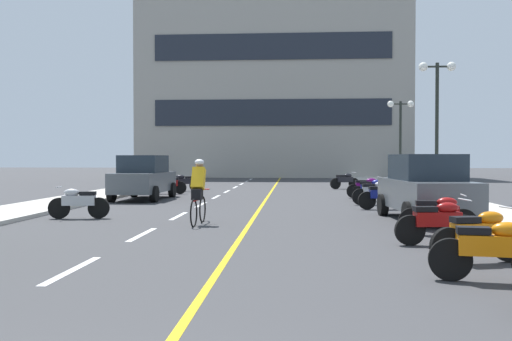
# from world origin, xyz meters

# --- Properties ---
(ground_plane) EXTENTS (140.00, 140.00, 0.00)m
(ground_plane) POSITION_xyz_m (0.00, 21.00, 0.00)
(ground_plane) COLOR #38383A
(curb_left) EXTENTS (2.40, 72.00, 0.12)m
(curb_left) POSITION_xyz_m (-7.20, 24.00, 0.06)
(curb_left) COLOR #B7B2A8
(curb_left) RESTS_ON ground
(curb_right) EXTENTS (2.40, 72.00, 0.12)m
(curb_right) POSITION_xyz_m (7.20, 24.00, 0.06)
(curb_right) COLOR #B7B2A8
(curb_right) RESTS_ON ground
(lane_dash_1) EXTENTS (0.14, 2.20, 0.01)m
(lane_dash_1) POSITION_xyz_m (-2.00, 6.00, 0.00)
(lane_dash_1) COLOR silver
(lane_dash_1) RESTS_ON ground
(lane_dash_2) EXTENTS (0.14, 2.20, 0.01)m
(lane_dash_2) POSITION_xyz_m (-2.00, 10.00, 0.00)
(lane_dash_2) COLOR silver
(lane_dash_2) RESTS_ON ground
(lane_dash_3) EXTENTS (0.14, 2.20, 0.01)m
(lane_dash_3) POSITION_xyz_m (-2.00, 14.00, 0.00)
(lane_dash_3) COLOR silver
(lane_dash_3) RESTS_ON ground
(lane_dash_4) EXTENTS (0.14, 2.20, 0.01)m
(lane_dash_4) POSITION_xyz_m (-2.00, 18.00, 0.00)
(lane_dash_4) COLOR silver
(lane_dash_4) RESTS_ON ground
(lane_dash_5) EXTENTS (0.14, 2.20, 0.01)m
(lane_dash_5) POSITION_xyz_m (-2.00, 22.00, 0.00)
(lane_dash_5) COLOR silver
(lane_dash_5) RESTS_ON ground
(lane_dash_6) EXTENTS (0.14, 2.20, 0.01)m
(lane_dash_6) POSITION_xyz_m (-2.00, 26.00, 0.00)
(lane_dash_6) COLOR silver
(lane_dash_6) RESTS_ON ground
(lane_dash_7) EXTENTS (0.14, 2.20, 0.01)m
(lane_dash_7) POSITION_xyz_m (-2.00, 30.00, 0.00)
(lane_dash_7) COLOR silver
(lane_dash_7) RESTS_ON ground
(lane_dash_8) EXTENTS (0.14, 2.20, 0.01)m
(lane_dash_8) POSITION_xyz_m (-2.00, 34.00, 0.00)
(lane_dash_8) COLOR silver
(lane_dash_8) RESTS_ON ground
(lane_dash_9) EXTENTS (0.14, 2.20, 0.01)m
(lane_dash_9) POSITION_xyz_m (-2.00, 38.00, 0.00)
(lane_dash_9) COLOR silver
(lane_dash_9) RESTS_ON ground
(lane_dash_10) EXTENTS (0.14, 2.20, 0.01)m
(lane_dash_10) POSITION_xyz_m (-2.00, 42.00, 0.00)
(lane_dash_10) COLOR silver
(lane_dash_10) RESTS_ON ground
(lane_dash_11) EXTENTS (0.14, 2.20, 0.01)m
(lane_dash_11) POSITION_xyz_m (-2.00, 46.00, 0.00)
(lane_dash_11) COLOR silver
(lane_dash_11) RESTS_ON ground
(centre_line_yellow) EXTENTS (0.12, 66.00, 0.01)m
(centre_line_yellow) POSITION_xyz_m (0.25, 24.00, 0.00)
(centre_line_yellow) COLOR gold
(centre_line_yellow) RESTS_ON ground
(office_building) EXTENTS (23.69, 8.88, 18.39)m
(office_building) POSITION_xyz_m (-0.46, 49.38, 9.19)
(office_building) COLOR #9E998E
(office_building) RESTS_ON ground
(street_lamp_mid) EXTENTS (1.46, 0.36, 5.41)m
(street_lamp_mid) POSITION_xyz_m (7.10, 20.53, 4.05)
(street_lamp_mid) COLOR black
(street_lamp_mid) RESTS_ON curb_right
(street_lamp_far) EXTENTS (1.46, 0.36, 4.76)m
(street_lamp_far) POSITION_xyz_m (7.30, 29.35, 3.64)
(street_lamp_far) COLOR black
(street_lamp_far) RESTS_ON curb_right
(parked_car_near) EXTENTS (2.16, 4.31, 1.82)m
(parked_car_near) POSITION_xyz_m (5.00, 13.23, 0.92)
(parked_car_near) COLOR black
(parked_car_near) RESTS_ON ground
(parked_car_mid) EXTENTS (2.02, 4.25, 1.82)m
(parked_car_mid) POSITION_xyz_m (-4.77, 20.35, 0.92)
(parked_car_mid) COLOR black
(parked_car_mid) RESTS_ON ground
(motorcycle_1) EXTENTS (1.69, 0.60, 0.92)m
(motorcycle_1) POSITION_xyz_m (4.15, 5.54, 0.47)
(motorcycle_1) COLOR black
(motorcycle_1) RESTS_ON ground
(motorcycle_2) EXTENTS (1.68, 0.66, 0.92)m
(motorcycle_2) POSITION_xyz_m (4.44, 7.01, 0.47)
(motorcycle_2) COLOR black
(motorcycle_2) RESTS_ON ground
(motorcycle_3) EXTENTS (1.70, 0.60, 0.92)m
(motorcycle_3) POSITION_xyz_m (4.24, 8.86, 0.47)
(motorcycle_3) COLOR black
(motorcycle_3) RESTS_ON ground
(motorcycle_4) EXTENTS (1.70, 0.60, 0.92)m
(motorcycle_4) POSITION_xyz_m (4.60, 10.32, 0.47)
(motorcycle_4) COLOR black
(motorcycle_4) RESTS_ON ground
(motorcycle_5) EXTENTS (1.70, 0.60, 0.92)m
(motorcycle_5) POSITION_xyz_m (-4.68, 13.08, 0.47)
(motorcycle_5) COLOR black
(motorcycle_5) RESTS_ON ground
(motorcycle_6) EXTENTS (1.70, 0.60, 0.92)m
(motorcycle_6) POSITION_xyz_m (4.38, 16.52, 0.47)
(motorcycle_6) COLOR black
(motorcycle_6) RESTS_ON ground
(motorcycle_7) EXTENTS (1.70, 0.60, 0.92)m
(motorcycle_7) POSITION_xyz_m (4.37, 18.31, 0.47)
(motorcycle_7) COLOR black
(motorcycle_7) RESTS_ON ground
(motorcycle_8) EXTENTS (1.70, 0.60, 0.92)m
(motorcycle_8) POSITION_xyz_m (4.49, 20.03, 0.47)
(motorcycle_8) COLOR black
(motorcycle_8) RESTS_ON ground
(motorcycle_9) EXTENTS (1.70, 0.60, 0.92)m
(motorcycle_9) POSITION_xyz_m (4.49, 21.67, 0.47)
(motorcycle_9) COLOR black
(motorcycle_9) RESTS_ON ground
(motorcycle_10) EXTENTS (1.70, 0.60, 0.92)m
(motorcycle_10) POSITION_xyz_m (-4.54, 23.86, 0.47)
(motorcycle_10) COLOR black
(motorcycle_10) RESTS_ON ground
(motorcycle_11) EXTENTS (1.69, 0.62, 0.92)m
(motorcycle_11) POSITION_xyz_m (-4.18, 25.92, 0.47)
(motorcycle_11) COLOR black
(motorcycle_11) RESTS_ON ground
(motorcycle_12) EXTENTS (1.64, 0.80, 0.92)m
(motorcycle_12) POSITION_xyz_m (4.20, 28.75, 0.47)
(motorcycle_12) COLOR black
(motorcycle_12) RESTS_ON ground
(cyclist_rider) EXTENTS (0.42, 1.77, 1.71)m
(cyclist_rider) POSITION_xyz_m (-1.07, 12.00, 0.89)
(cyclist_rider) COLOR black
(cyclist_rider) RESTS_ON ground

